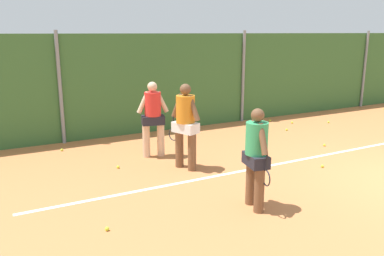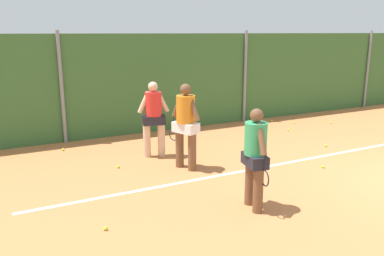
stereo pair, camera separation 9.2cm
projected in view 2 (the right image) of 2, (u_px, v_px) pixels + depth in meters
ground_plane at (350, 158)px, 9.62m from camera, size 31.80×31.80×0.00m
hedge_fence_backdrop at (242, 78)px, 13.40m from camera, size 20.67×0.25×2.96m
fence_post_left at (62, 88)px, 10.61m from camera, size 0.10×0.10×3.06m
fence_post_center at (245, 77)px, 13.23m from camera, size 0.10×0.10×3.06m
fence_post_right at (368, 70)px, 15.86m from camera, size 0.10×0.10×3.06m
court_baseline_paint at (337, 153)px, 9.97m from camera, size 15.11×0.10×0.01m
player_foreground_near at (255, 154)px, 6.65m from camera, size 0.40×0.81×1.77m
player_midcourt at (186, 122)px, 8.64m from camera, size 0.52×0.79×1.92m
player_backcourt_far at (154, 115)px, 9.53m from camera, size 0.77×0.43×1.85m
tennis_ball_0 at (326, 145)px, 10.57m from camera, size 0.07×0.07×0.07m
tennis_ball_1 at (118, 167)px, 8.90m from camera, size 0.07×0.07×0.07m
tennis_ball_2 at (331, 122)px, 13.26m from camera, size 0.07×0.07×0.07m
tennis_ball_4 at (323, 167)px, 8.90m from camera, size 0.07×0.07×0.07m
tennis_ball_6 at (294, 123)px, 13.21m from camera, size 0.07×0.07×0.07m
tennis_ball_7 at (288, 130)px, 12.25m from camera, size 0.07×0.07×0.07m
tennis_ball_8 at (63, 149)px, 10.21m from camera, size 0.07×0.07×0.07m
tennis_ball_10 at (105, 228)px, 6.10m from camera, size 0.07×0.07×0.07m
tennis_ball_13 at (272, 121)px, 13.53m from camera, size 0.07×0.07×0.07m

